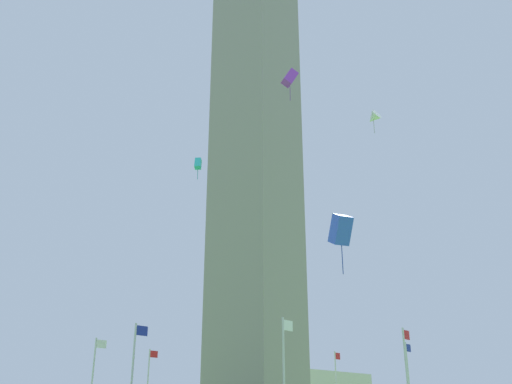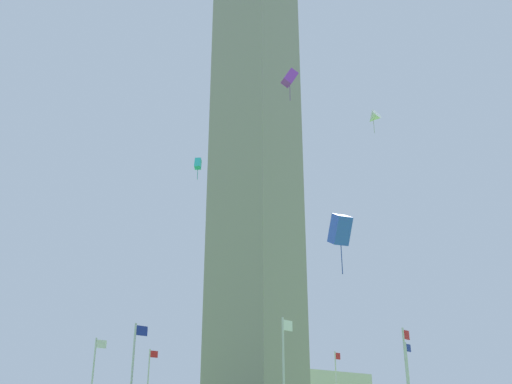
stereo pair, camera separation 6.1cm
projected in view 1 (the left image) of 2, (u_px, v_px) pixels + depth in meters
obelisk_monument at (256, 109)px, 54.67m from camera, size 6.47×6.47×58.85m
flagpole_e at (148, 384)px, 53.08m from camera, size 1.12×0.14×7.27m
flagpole_se at (93, 380)px, 44.03m from camera, size 1.12×0.14×7.27m
flagpole_s at (133, 374)px, 35.89m from camera, size 1.12×0.14×7.27m
flagpole_sw at (284, 372)px, 33.43m from camera, size 1.12×0.14×7.27m
flagpole_w at (407, 376)px, 38.10m from camera, size 1.12×0.14×7.27m
flagpole_nw at (409, 382)px, 47.16m from camera, size 1.12×0.14×7.27m
kite_white_delta at (373, 118)px, 45.01m from camera, size 1.23×1.44×2.04m
kite_blue_box at (341, 230)px, 26.61m from camera, size 1.35×1.52×2.96m
kite_cyan_box at (198, 164)px, 44.83m from camera, size 0.86×0.80×1.86m
kite_purple_box at (290, 78)px, 45.03m from camera, size 1.53×1.35×2.88m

